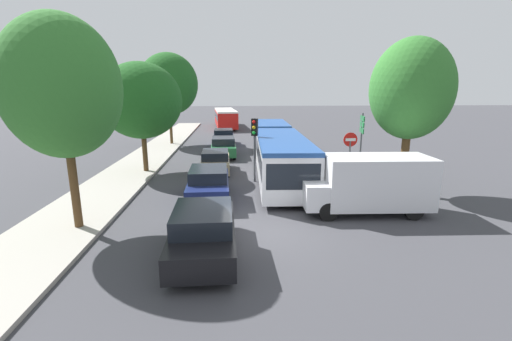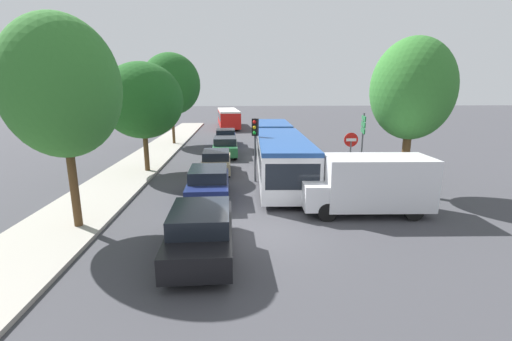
% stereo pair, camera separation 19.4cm
% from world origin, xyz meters
% --- Properties ---
extents(ground_plane, '(200.00, 200.00, 0.00)m').
position_xyz_m(ground_plane, '(0.00, 0.00, 0.00)').
color(ground_plane, '#3D3D42').
extents(kerb_strip_left, '(3.20, 45.16, 0.14)m').
position_xyz_m(kerb_strip_left, '(-7.06, 17.58, 0.07)').
color(kerb_strip_left, '#9E998E').
rests_on(kerb_strip_left, ground).
extents(articulated_bus, '(3.22, 16.56, 2.44)m').
position_xyz_m(articulated_bus, '(1.88, 10.04, 1.41)').
color(articulated_bus, silver).
rests_on(articulated_bus, ground).
extents(city_bus_rear, '(3.28, 11.11, 2.36)m').
position_xyz_m(city_bus_rear, '(-1.73, 35.16, 1.36)').
color(city_bus_rear, red).
rests_on(city_bus_rear, ground).
extents(queued_car_black, '(1.91, 4.34, 1.50)m').
position_xyz_m(queued_car_black, '(-1.78, -1.53, 0.76)').
color(queued_car_black, black).
rests_on(queued_car_black, ground).
extents(queued_car_navy, '(1.85, 4.22, 1.45)m').
position_xyz_m(queued_car_navy, '(-1.97, 3.97, 0.74)').
color(queued_car_navy, navy).
rests_on(queued_car_navy, ground).
extents(queued_car_tan, '(1.73, 3.94, 1.36)m').
position_xyz_m(queued_car_tan, '(-1.90, 9.07, 0.69)').
color(queued_car_tan, tan).
rests_on(queued_car_tan, ground).
extents(queued_car_green, '(1.86, 4.22, 1.46)m').
position_xyz_m(queued_car_green, '(-1.53, 14.27, 0.74)').
color(queued_car_green, '#236638').
rests_on(queued_car_green, ground).
extents(queued_car_blue, '(1.84, 4.18, 1.44)m').
position_xyz_m(queued_car_blue, '(-1.65, 19.75, 0.73)').
color(queued_car_blue, '#284799').
rests_on(queued_car_blue, ground).
extents(white_van, '(5.08, 2.17, 2.31)m').
position_xyz_m(white_van, '(4.59, 1.71, 1.24)').
color(white_van, silver).
rests_on(white_van, ground).
extents(traffic_light, '(0.38, 0.40, 3.40)m').
position_xyz_m(traffic_light, '(0.30, 6.86, 2.50)').
color(traffic_light, '#56595E').
rests_on(traffic_light, ground).
extents(no_entry_sign, '(0.70, 0.08, 2.82)m').
position_xyz_m(no_entry_sign, '(4.94, 5.30, 1.88)').
color(no_entry_sign, '#56595E').
rests_on(no_entry_sign, ground).
extents(direction_sign_post, '(0.38, 1.38, 3.60)m').
position_xyz_m(direction_sign_post, '(6.48, 7.89, 2.57)').
color(direction_sign_post, '#56595E').
rests_on(direction_sign_post, ground).
extents(tree_left_near, '(3.73, 3.73, 7.24)m').
position_xyz_m(tree_left_near, '(-6.35, 0.70, 4.92)').
color(tree_left_near, '#51381E').
rests_on(tree_left_near, ground).
extents(tree_left_mid, '(4.63, 4.63, 6.44)m').
position_xyz_m(tree_left_mid, '(-6.07, 9.34, 4.25)').
color(tree_left_mid, '#51381E').
rests_on(tree_left_mid, ground).
extents(tree_left_far, '(5.11, 5.11, 8.05)m').
position_xyz_m(tree_left_far, '(-6.37, 20.23, 5.37)').
color(tree_left_far, '#51381E').
rests_on(tree_left_far, ground).
extents(tree_right_near, '(3.67, 3.67, 7.16)m').
position_xyz_m(tree_right_near, '(7.23, 4.26, 4.87)').
color(tree_right_near, '#51381E').
rests_on(tree_right_near, ground).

